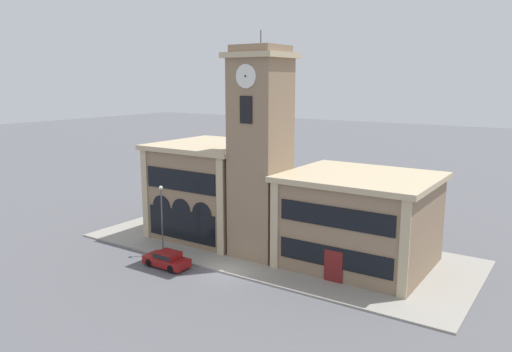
# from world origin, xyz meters

# --- Properties ---
(ground_plane) EXTENTS (300.00, 300.00, 0.00)m
(ground_plane) POSITION_xyz_m (0.00, 0.00, 0.00)
(ground_plane) COLOR #56565B
(sidewalk_kerb) EXTENTS (35.35, 14.82, 0.15)m
(sidewalk_kerb) POSITION_xyz_m (0.00, 7.41, 0.07)
(sidewalk_kerb) COLOR gray
(sidewalk_kerb) RESTS_ON ground_plane
(clock_tower) EXTENTS (4.91, 4.91, 19.27)m
(clock_tower) POSITION_xyz_m (-0.00, 5.26, 9.08)
(clock_tower) COLOR #897056
(clock_tower) RESTS_ON ground_plane
(town_hall_left_wing) EXTENTS (10.58, 10.36, 9.20)m
(town_hall_left_wing) POSITION_xyz_m (-7.34, 7.95, 4.63)
(town_hall_left_wing) COLOR #897056
(town_hall_left_wing) RESTS_ON ground_plane
(town_hall_right_wing) EXTENTS (11.97, 10.36, 7.71)m
(town_hall_right_wing) POSITION_xyz_m (8.04, 7.96, 3.88)
(town_hall_right_wing) COLOR #897056
(town_hall_right_wing) RESTS_ON ground_plane
(parked_car_near) EXTENTS (4.03, 1.78, 1.34)m
(parked_car_near) POSITION_xyz_m (-4.85, -1.46, 0.70)
(parked_car_near) COLOR maroon
(parked_car_near) RESTS_ON ground_plane
(street_lamp) EXTENTS (0.36, 0.36, 6.09)m
(street_lamp) POSITION_xyz_m (-7.34, 0.64, 4.12)
(street_lamp) COLOR #4C4C51
(street_lamp) RESTS_ON sidewalk_kerb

